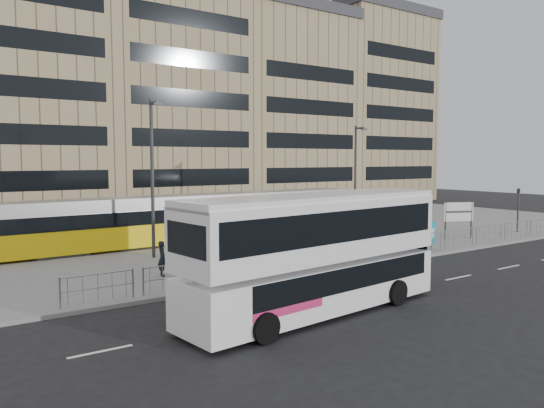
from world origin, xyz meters
TOP-DOWN VIEW (x-y plane):
  - ground at (0.00, 0.00)m, footprint 120.00×120.00m
  - plaza at (0.00, 12.00)m, footprint 64.00×24.00m
  - kerb at (0.00, 0.05)m, footprint 64.00×0.25m
  - building_row at (1.55, 34.27)m, footprint 70.40×18.40m
  - pedestrian_barrier at (2.00, 0.50)m, footprint 32.07×0.07m
  - road_markings at (1.00, -4.00)m, footprint 62.00×0.12m
  - double_decker_bus at (-6.78, -4.59)m, footprint 10.46×3.40m
  - tram at (-3.55, 11.50)m, footprint 24.93×3.04m
  - station_sign at (11.22, 2.68)m, footprint 1.91×0.88m
  - ad_panel at (6.14, 0.77)m, footprint 0.84×0.30m
  - pedestrian at (-9.04, 3.28)m, footprint 0.46×0.62m
  - traffic_light_west at (-8.42, 1.73)m, footprint 0.21×0.23m
  - traffic_light_east at (17.21, 2.12)m, footprint 0.17×0.20m
  - lamp_post_west at (-7.62, 7.65)m, footprint 0.45×1.04m
  - lamp_post_east at (9.85, 10.80)m, footprint 0.45×1.04m

SIDE VIEW (x-z plane):
  - ground at x=0.00m, z-range 0.00..0.00m
  - road_markings at x=1.00m, z-range 0.00..0.01m
  - kerb at x=0.00m, z-range -0.01..0.16m
  - plaza at x=0.00m, z-range 0.00..0.15m
  - pedestrian at x=-9.04m, z-range 0.15..1.72m
  - pedestrian_barrier at x=2.00m, z-range 0.43..1.53m
  - ad_panel at x=6.14m, z-range 0.29..1.89m
  - tram at x=-3.55m, z-range 0.15..3.09m
  - station_sign at x=11.22m, z-range 0.60..2.96m
  - traffic_light_west at x=-8.42m, z-range 0.57..3.67m
  - traffic_light_east at x=17.21m, z-range 0.57..3.67m
  - double_decker_bus at x=-6.78m, z-range 0.17..4.28m
  - lamp_post_east at x=9.85m, z-range 0.52..8.17m
  - lamp_post_west at x=-7.62m, z-range 0.52..8.73m
  - building_row at x=1.55m, z-range -2.69..28.51m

